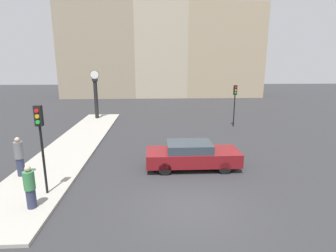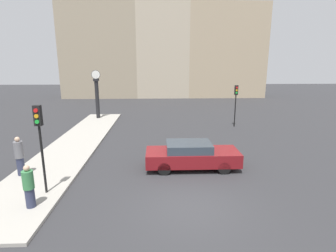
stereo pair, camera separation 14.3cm
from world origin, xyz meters
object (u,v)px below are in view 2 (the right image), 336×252
at_px(sedan_car, 192,155).
at_px(traffic_light_far, 236,97).
at_px(pedestrian_grey_jacket, 19,156).
at_px(traffic_light_near, 40,131).
at_px(pedestrian_green_hoodie, 29,187).
at_px(street_clock, 97,95).

relative_size(sedan_car, traffic_light_far, 1.34).
bearing_deg(sedan_car, pedestrian_grey_jacket, -174.30).
relative_size(traffic_light_near, pedestrian_green_hoodie, 2.21).
xyz_separation_m(street_clock, pedestrian_green_hoodie, (1.08, -15.87, -1.35)).
relative_size(sedan_car, street_clock, 1.03).
distance_m(traffic_light_near, traffic_light_far, 15.58).
height_order(pedestrian_grey_jacket, pedestrian_green_hoodie, pedestrian_grey_jacket).
height_order(traffic_light_far, pedestrian_grey_jacket, traffic_light_far).
bearing_deg(traffic_light_far, street_clock, 163.52).
bearing_deg(pedestrian_green_hoodie, street_clock, 93.88).
xyz_separation_m(sedan_car, pedestrian_grey_jacket, (-7.87, -0.78, 0.34)).
bearing_deg(street_clock, traffic_light_far, -16.48).
height_order(traffic_light_near, street_clock, street_clock).
xyz_separation_m(traffic_light_near, street_clock, (-1.17, 14.80, -0.37)).
relative_size(sedan_car, pedestrian_grey_jacket, 2.53).
distance_m(street_clock, pedestrian_grey_jacket, 13.12).
bearing_deg(sedan_car, traffic_light_near, -157.25).
xyz_separation_m(traffic_light_near, pedestrian_green_hoodie, (-0.10, -1.07, -1.72)).
bearing_deg(sedan_car, traffic_light_far, 61.73).
bearing_deg(traffic_light_near, street_clock, 94.53).
xyz_separation_m(sedan_car, traffic_light_near, (-6.06, -2.54, 1.93)).
bearing_deg(traffic_light_near, pedestrian_green_hoodie, -95.08).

